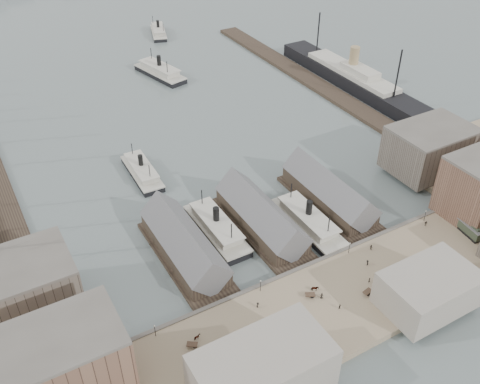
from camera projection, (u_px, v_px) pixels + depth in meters
ground at (292, 261)px, 154.67m from camera, size 900.00×900.00×0.00m
quay at (335, 304)px, 140.04m from camera, size 180.00×30.00×2.00m
seawall at (302, 269)px, 150.34m from camera, size 180.00×1.20×2.30m
east_wharf at (321, 87)px, 248.84m from camera, size 10.00×180.00×1.60m
ferry_shed_west at (184, 246)px, 153.31m from camera, size 14.00×42.00×12.60m
ferry_shed_center at (261, 217)px, 163.80m from camera, size 14.00×42.00×12.60m
ferry_shed_east at (329, 193)px, 174.28m from camera, size 14.00×42.00×12.60m
warehouse_west_front at (50, 373)px, 111.56m from camera, size 32.00×18.00×18.00m
warehouse_west_back at (22, 288)px, 133.80m from camera, size 26.00×20.00×14.00m
warehouse_east_back at (429, 149)px, 187.04m from camera, size 28.00×20.00×15.00m
street_bldg_center at (429, 290)px, 136.16m from camera, size 24.00×16.00×10.00m
street_bldg_west at (262, 371)px, 115.41m from camera, size 30.00×16.00×12.00m
lamp_post_far_w at (155, 329)px, 128.84m from camera, size 0.44×0.44×3.92m
lamp_post_near_w at (261, 284)px, 140.94m from camera, size 0.44×0.44×3.92m
lamp_post_near_e at (350, 246)px, 153.04m from camera, size 0.44×0.44×3.92m
lamp_post_far_e at (426, 214)px, 165.13m from camera, size 0.44×0.44×3.92m
ferry_docked_west at (217, 227)px, 163.27m from camera, size 8.86×29.53×10.55m
ferry_docked_east at (308, 221)px, 165.67m from camera, size 9.03×30.11×10.75m
ferry_open_near at (142, 171)px, 189.01m from camera, size 8.63×26.05×9.21m
ferry_open_mid at (160, 71)px, 258.82m from camera, size 16.20×32.36×11.09m
ferry_open_far at (159, 31)px, 305.91m from camera, size 14.78×26.13×8.94m
ocean_steamer at (352, 78)px, 249.25m from camera, size 12.87×94.05×18.81m
tram at (468, 229)px, 160.62m from camera, size 4.06×10.45×3.62m
horse_cart_left at (196, 339)px, 128.66m from camera, size 4.55×3.78×1.55m
horse_cart_center at (313, 290)px, 141.54m from camera, size 4.92×3.26×1.68m
horse_cart_right at (374, 290)px, 141.68m from camera, size 4.80×2.40×1.62m
pedestrian_0 at (127, 353)px, 125.38m from camera, size 0.77×0.80×1.78m
pedestrian_1 at (221, 364)px, 122.92m from camera, size 1.04×1.00×1.69m
pedestrian_2 at (258, 305)px, 137.37m from camera, size 1.27×1.03×1.71m
pedestrian_3 at (294, 321)px, 133.11m from camera, size 1.01×0.73×1.59m
pedestrian_4 at (322, 296)px, 139.93m from camera, size 1.04×0.98×1.79m
pedestrian_5 at (369, 280)px, 144.49m from camera, size 0.79×0.70×1.78m
pedestrian_6 at (371, 247)px, 155.43m from camera, size 0.63×0.81×1.66m
pedestrian_7 at (435, 256)px, 152.37m from camera, size 1.22×1.28×1.75m
pedestrian_8 at (426, 223)px, 164.15m from camera, size 1.13×0.93×1.80m
pedestrian_10 at (340, 306)px, 137.06m from camera, size 1.03×0.70×1.63m
pedestrian_11 at (367, 263)px, 150.02m from camera, size 0.98×1.31×1.80m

